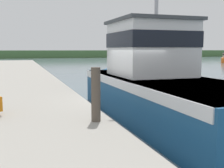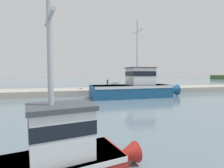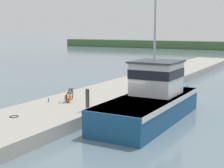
{
  "view_description": "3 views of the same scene",
  "coord_description": "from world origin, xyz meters",
  "px_view_note": "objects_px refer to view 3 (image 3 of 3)",
  "views": [
    {
      "loc": [
        -3.5,
        -9.58,
        2.52
      ],
      "look_at": [
        -0.77,
        -1.34,
        1.45
      ],
      "focal_mm": 45.0,
      "sensor_mm": 36.0,
      "label": 1
    },
    {
      "loc": [
        21.0,
        -8.93,
        2.85
      ],
      "look_at": [
        0.05,
        -2.85,
        1.59
      ],
      "focal_mm": 28.0,
      "sensor_mm": 36.0,
      "label": 2
    },
    {
      "loc": [
        9.45,
        -19.93,
        5.65
      ],
      "look_at": [
        -2.24,
        1.02,
        1.79
      ],
      "focal_mm": 55.0,
      "sensor_mm": 36.0,
      "label": 3
    }
  ],
  "objects_px": {
    "bicycle_touring": "(69,96)",
    "mooring_post": "(87,100)",
    "water_bottle_on_curb": "(60,102)",
    "water_bottle_by_bike": "(49,100)",
    "fishing_boat_main": "(152,99)"
  },
  "relations": [
    {
      "from": "bicycle_touring",
      "to": "mooring_post",
      "type": "bearing_deg",
      "value": -54.97
    },
    {
      "from": "water_bottle_on_curb",
      "to": "water_bottle_by_bike",
      "type": "relative_size",
      "value": 0.78
    },
    {
      "from": "bicycle_touring",
      "to": "water_bottle_on_curb",
      "type": "height_order",
      "value": "bicycle_touring"
    },
    {
      "from": "fishing_boat_main",
      "to": "bicycle_touring",
      "type": "height_order",
      "value": "fishing_boat_main"
    },
    {
      "from": "bicycle_touring",
      "to": "water_bottle_on_curb",
      "type": "relative_size",
      "value": 8.47
    },
    {
      "from": "fishing_boat_main",
      "to": "water_bottle_on_curb",
      "type": "height_order",
      "value": "fishing_boat_main"
    },
    {
      "from": "bicycle_touring",
      "to": "mooring_post",
      "type": "height_order",
      "value": "mooring_post"
    },
    {
      "from": "water_bottle_by_bike",
      "to": "mooring_post",
      "type": "bearing_deg",
      "value": -12.6
    },
    {
      "from": "fishing_boat_main",
      "to": "water_bottle_on_curb",
      "type": "relative_size",
      "value": 57.19
    },
    {
      "from": "mooring_post",
      "to": "water_bottle_on_curb",
      "type": "relative_size",
      "value": 6.75
    },
    {
      "from": "mooring_post",
      "to": "water_bottle_by_bike",
      "type": "bearing_deg",
      "value": 167.4
    },
    {
      "from": "bicycle_touring",
      "to": "water_bottle_by_bike",
      "type": "relative_size",
      "value": 6.59
    },
    {
      "from": "mooring_post",
      "to": "water_bottle_by_bike",
      "type": "distance_m",
      "value": 3.83
    },
    {
      "from": "fishing_boat_main",
      "to": "water_bottle_by_bike",
      "type": "distance_m",
      "value": 7.05
    },
    {
      "from": "fishing_boat_main",
      "to": "water_bottle_on_curb",
      "type": "bearing_deg",
      "value": -161.57
    }
  ]
}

